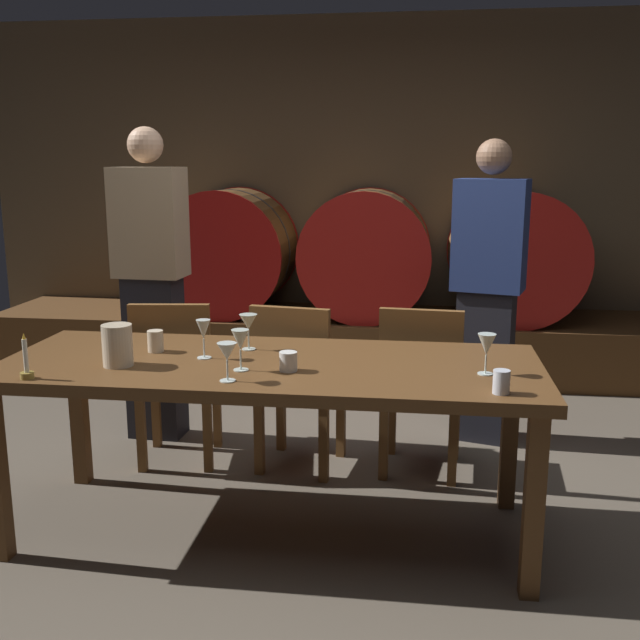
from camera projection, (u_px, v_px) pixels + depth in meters
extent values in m
plane|color=brown|center=(332.00, 518.00, 3.30)|extent=(8.22, 8.22, 0.00)
cube|color=brown|center=(376.00, 191.00, 5.92)|extent=(6.32, 0.24, 2.66)
cube|color=brown|center=(369.00, 342.00, 5.62)|extent=(5.69, 0.90, 0.43)
cylinder|color=brown|center=(230.00, 251.00, 5.61)|extent=(0.93, 0.73, 0.93)
cylinder|color=#9E1411|center=(216.00, 258.00, 5.25)|extent=(0.95, 0.03, 0.95)
cylinder|color=#9E1411|center=(241.00, 246.00, 5.98)|extent=(0.95, 0.03, 0.95)
cylinder|color=#2D2D33|center=(230.00, 251.00, 5.61)|extent=(0.94, 0.04, 0.94)
cylinder|color=brown|center=(367.00, 254.00, 5.48)|extent=(0.93, 0.73, 0.93)
cylinder|color=#B21C16|center=(363.00, 260.00, 5.11)|extent=(0.95, 0.03, 0.95)
cylinder|color=#B21C16|center=(370.00, 248.00, 5.85)|extent=(0.95, 0.03, 0.95)
cylinder|color=#2D2D33|center=(367.00, 254.00, 5.48)|extent=(0.94, 0.04, 0.94)
cylinder|color=brown|center=(514.00, 256.00, 5.34)|extent=(0.93, 0.73, 0.93)
cylinder|color=#B21C16|center=(521.00, 263.00, 4.97)|extent=(0.95, 0.03, 0.95)
cylinder|color=#B21C16|center=(508.00, 250.00, 5.71)|extent=(0.95, 0.03, 0.95)
cylinder|color=#2D2D33|center=(514.00, 256.00, 5.34)|extent=(0.94, 0.04, 0.94)
cube|color=brown|center=(270.00, 367.00, 3.04)|extent=(2.22, 0.85, 0.05)
cube|color=brown|center=(534.00, 507.00, 2.64)|extent=(0.07, 0.07, 0.71)
cube|color=brown|center=(79.00, 414.00, 3.61)|extent=(0.07, 0.07, 0.71)
cube|color=brown|center=(509.00, 434.00, 3.35)|extent=(0.07, 0.07, 0.71)
cube|color=brown|center=(179.00, 380.00, 3.88)|extent=(0.45, 0.45, 0.04)
cube|color=brown|center=(170.00, 346.00, 3.66)|extent=(0.40, 0.09, 0.42)
cube|color=brown|center=(217.00, 411.00, 4.09)|extent=(0.05, 0.05, 0.42)
cube|color=brown|center=(156.00, 410.00, 4.10)|extent=(0.05, 0.05, 0.42)
cube|color=brown|center=(208.00, 433.00, 3.76)|extent=(0.05, 0.05, 0.42)
cube|color=brown|center=(141.00, 432.00, 3.76)|extent=(0.05, 0.05, 0.42)
cube|color=brown|center=(301.00, 384.00, 3.80)|extent=(0.45, 0.45, 0.04)
cube|color=brown|center=(290.00, 350.00, 3.58)|extent=(0.40, 0.10, 0.42)
cube|color=brown|center=(341.00, 419.00, 3.96)|extent=(0.05, 0.05, 0.42)
cube|color=brown|center=(281.00, 413.00, 4.05)|extent=(0.05, 0.05, 0.42)
cube|color=brown|center=(324.00, 442.00, 3.64)|extent=(0.05, 0.05, 0.42)
cube|color=brown|center=(259.00, 435.00, 3.73)|extent=(0.05, 0.05, 0.42)
cube|color=brown|center=(422.00, 387.00, 3.75)|extent=(0.43, 0.43, 0.04)
cube|color=brown|center=(420.00, 353.00, 3.53)|extent=(0.40, 0.07, 0.42)
cube|color=brown|center=(455.00, 421.00, 3.92)|extent=(0.05, 0.05, 0.42)
cube|color=brown|center=(392.00, 417.00, 3.99)|extent=(0.05, 0.05, 0.42)
cube|color=brown|center=(453.00, 445.00, 3.60)|extent=(0.05, 0.05, 0.42)
cube|color=brown|center=(384.00, 439.00, 3.67)|extent=(0.05, 0.05, 0.42)
cube|color=black|center=(156.00, 357.00, 4.22)|extent=(0.31, 0.21, 0.94)
cube|color=tan|center=(149.00, 223.00, 4.06)|extent=(0.39, 0.26, 0.60)
sphere|color=#D8A884|center=(145.00, 145.00, 3.97)|extent=(0.19, 0.19, 0.19)
cube|color=black|center=(484.00, 365.00, 4.17)|extent=(0.34, 0.27, 0.87)
cube|color=navy|center=(490.00, 235.00, 4.02)|extent=(0.43, 0.33, 0.61)
sphere|color=#8C664C|center=(494.00, 157.00, 3.93)|extent=(0.19, 0.19, 0.19)
cylinder|color=olive|center=(27.00, 375.00, 2.79)|extent=(0.05, 0.05, 0.02)
cylinder|color=#EDE5CC|center=(25.00, 356.00, 2.78)|extent=(0.02, 0.02, 0.13)
cone|color=yellow|center=(24.00, 336.00, 2.76)|extent=(0.01, 0.01, 0.02)
cylinder|color=beige|center=(117.00, 345.00, 2.96)|extent=(0.12, 0.12, 0.17)
cylinder|color=silver|center=(204.00, 358.00, 3.09)|extent=(0.06, 0.06, 0.00)
cylinder|color=silver|center=(204.00, 348.00, 3.08)|extent=(0.01, 0.01, 0.08)
cone|color=silver|center=(203.00, 329.00, 3.06)|extent=(0.06, 0.06, 0.08)
cylinder|color=silver|center=(249.00, 349.00, 3.23)|extent=(0.06, 0.06, 0.00)
cylinder|color=silver|center=(249.00, 339.00, 3.22)|extent=(0.01, 0.01, 0.09)
cone|color=silver|center=(248.00, 322.00, 3.20)|extent=(0.08, 0.08, 0.07)
cylinder|color=silver|center=(228.00, 381.00, 2.76)|extent=(0.06, 0.06, 0.00)
cylinder|color=silver|center=(227.00, 370.00, 2.76)|extent=(0.01, 0.01, 0.08)
cone|color=silver|center=(227.00, 351.00, 2.74)|extent=(0.07, 0.07, 0.07)
cylinder|color=silver|center=(241.00, 370.00, 2.91)|extent=(0.06, 0.06, 0.00)
cylinder|color=silver|center=(241.00, 359.00, 2.90)|extent=(0.01, 0.01, 0.08)
cone|color=silver|center=(240.00, 340.00, 2.88)|extent=(0.07, 0.07, 0.08)
cylinder|color=silver|center=(485.00, 374.00, 2.86)|extent=(0.06, 0.06, 0.00)
cylinder|color=silver|center=(486.00, 364.00, 2.85)|extent=(0.01, 0.01, 0.07)
cone|color=silver|center=(487.00, 344.00, 2.83)|extent=(0.07, 0.07, 0.08)
cylinder|color=beige|center=(155.00, 341.00, 3.19)|extent=(0.07, 0.07, 0.09)
cylinder|color=white|center=(288.00, 361.00, 2.89)|extent=(0.07, 0.07, 0.08)
cylinder|color=silver|center=(501.00, 382.00, 2.61)|extent=(0.06, 0.06, 0.09)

